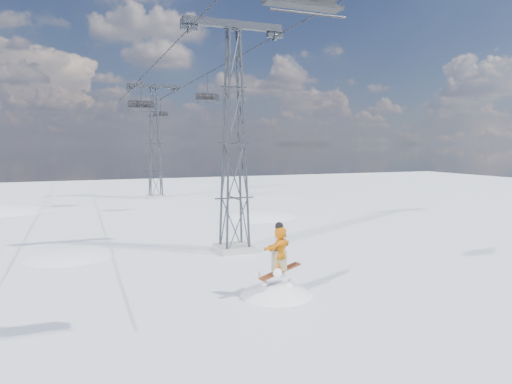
# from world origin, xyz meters

# --- Properties ---
(ground) EXTENTS (120.00, 120.00, 0.00)m
(ground) POSITION_xyz_m (0.00, 0.00, 0.00)
(ground) COLOR white
(ground) RESTS_ON ground
(snow_terrain) EXTENTS (39.00, 37.00, 22.00)m
(snow_terrain) POSITION_xyz_m (-4.77, 21.24, -9.59)
(snow_terrain) COLOR white
(snow_terrain) RESTS_ON ground
(lift_tower_near) EXTENTS (5.20, 1.80, 11.43)m
(lift_tower_near) POSITION_xyz_m (0.80, 8.00, 5.47)
(lift_tower_near) COLOR #999999
(lift_tower_near) RESTS_ON ground
(lift_tower_far) EXTENTS (5.20, 1.80, 11.43)m
(lift_tower_far) POSITION_xyz_m (0.80, 33.00, 5.47)
(lift_tower_far) COLOR #999999
(lift_tower_far) RESTS_ON ground
(haul_cables) EXTENTS (4.46, 51.00, 0.06)m
(haul_cables) POSITION_xyz_m (0.80, 19.50, 10.85)
(haul_cables) COLOR black
(haul_cables) RESTS_ON ground
(snowboarder_jump) EXTENTS (4.40, 4.40, 6.68)m
(snowboarder_jump) POSITION_xyz_m (0.04, 1.01, -1.64)
(snowboarder_jump) COLOR white
(snowboarder_jump) RESTS_ON ground
(lift_chair_mid) EXTENTS (1.82, 0.52, 2.26)m
(lift_chair_mid) POSITION_xyz_m (3.00, 20.86, 9.04)
(lift_chair_mid) COLOR black
(lift_chair_mid) RESTS_ON ground
(lift_chair_far) EXTENTS (2.15, 0.62, 2.67)m
(lift_chair_far) POSITION_xyz_m (-1.40, 25.74, 8.71)
(lift_chair_far) COLOR black
(lift_chair_far) RESTS_ON ground
(lift_chair_extra) EXTENTS (1.81, 0.52, 2.25)m
(lift_chair_extra) POSITION_xyz_m (3.00, 42.06, 9.05)
(lift_chair_extra) COLOR black
(lift_chair_extra) RESTS_ON ground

